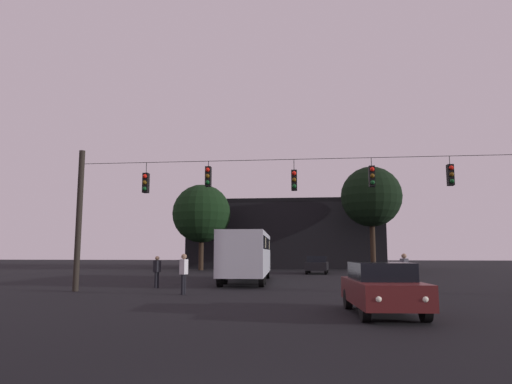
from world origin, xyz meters
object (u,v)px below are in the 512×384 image
at_px(car_far_left, 317,264).
at_px(pedestrian_crossing_left, 184,271).
at_px(tree_behind_building, 371,197).
at_px(tree_left_silhouette, 202,214).
at_px(pedestrian_crossing_center, 405,270).
at_px(car_near_right, 382,287).
at_px(pedestrian_crossing_right, 157,270).
at_px(city_bus, 247,252).

relative_size(car_far_left, pedestrian_crossing_left, 2.53).
bearing_deg(pedestrian_crossing_left, tree_behind_building, 66.73).
bearing_deg(tree_left_silhouette, tree_behind_building, 1.39).
xyz_separation_m(car_far_left, pedestrian_crossing_center, (3.67, -18.24, 0.22)).
bearing_deg(car_near_right, pedestrian_crossing_left, 142.66).
height_order(pedestrian_crossing_right, tree_left_silhouette, tree_left_silhouette).
height_order(pedestrian_crossing_center, tree_behind_building, tree_behind_building).
bearing_deg(pedestrian_crossing_right, pedestrian_crossing_left, -56.22).
xyz_separation_m(pedestrian_crossing_left, pedestrian_crossing_center, (9.93, 2.61, 0.01)).
relative_size(car_far_left, tree_left_silhouette, 0.50).
relative_size(city_bus, pedestrian_crossing_left, 6.31).
distance_m(tree_left_silhouette, tree_behind_building, 17.72).
xyz_separation_m(car_near_right, tree_left_silhouette, (-13.14, 33.37, 5.09)).
bearing_deg(city_bus, tree_behind_building, 61.59).
relative_size(car_near_right, pedestrian_crossing_left, 2.52).
bearing_deg(car_far_left, tree_left_silhouette, 150.29).
distance_m(car_near_right, pedestrian_crossing_center, 8.71).
distance_m(pedestrian_crossing_left, tree_behind_building, 31.20).
height_order(car_far_left, pedestrian_crossing_center, pedestrian_crossing_center).
xyz_separation_m(pedestrian_crossing_left, tree_behind_building, (12.06, 28.04, 6.49)).
bearing_deg(tree_left_silhouette, pedestrian_crossing_left, -78.56).
height_order(pedestrian_crossing_center, tree_left_silhouette, tree_left_silhouette).
bearing_deg(pedestrian_crossing_center, car_near_right, -105.84).
height_order(car_far_left, pedestrian_crossing_left, pedestrian_crossing_left).
relative_size(pedestrian_crossing_left, pedestrian_crossing_center, 0.99).
bearing_deg(pedestrian_crossing_right, tree_behind_building, 59.50).
xyz_separation_m(pedestrian_crossing_right, tree_left_silhouette, (-3.21, 24.07, 4.97)).
xyz_separation_m(tree_left_silhouette, tree_behind_building, (17.64, 0.43, 1.60)).
bearing_deg(car_far_left, car_near_right, -87.21).
xyz_separation_m(city_bus, pedestrian_crossing_center, (8.26, -6.22, -0.85)).
distance_m(pedestrian_crossing_left, pedestrian_crossing_center, 10.26).
bearing_deg(tree_left_silhouette, car_near_right, -68.51).
bearing_deg(pedestrian_crossing_right, car_far_left, 63.51).
xyz_separation_m(car_near_right, pedestrian_crossing_left, (-7.55, 5.76, 0.21)).
relative_size(city_bus, tree_left_silhouette, 1.24).
bearing_deg(pedestrian_crossing_center, city_bus, 143.01).
bearing_deg(car_near_right, tree_left_silhouette, 111.49).
bearing_deg(tree_behind_building, pedestrian_crossing_right, -120.50).
distance_m(city_bus, car_far_left, 12.91).
height_order(city_bus, pedestrian_crossing_right, city_bus).
bearing_deg(pedestrian_crossing_left, pedestrian_crossing_right, 123.78).
distance_m(car_far_left, pedestrian_crossing_center, 18.61).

